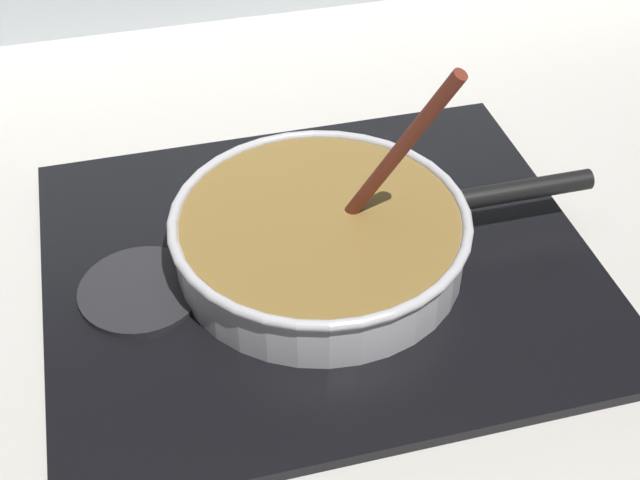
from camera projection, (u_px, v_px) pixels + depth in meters
ground at (221, 473)px, 0.75m from camera, size 2.40×1.60×0.04m
hob_plate at (320, 265)px, 0.91m from camera, size 0.56×0.48×0.01m
burner_ring at (320, 258)px, 0.91m from camera, size 0.18×0.18×0.01m
spare_burner at (141, 290)px, 0.87m from camera, size 0.12×0.12×0.01m
cooking_pan at (322, 236)px, 0.89m from camera, size 0.45×0.30×0.25m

